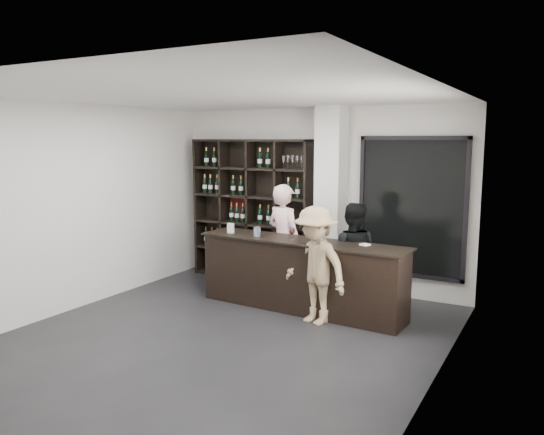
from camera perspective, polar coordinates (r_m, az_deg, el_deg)
The scene contains 12 objects.
floor at distance 6.66m, azimuth -5.29°, elevation -12.82°, with size 5.00×5.50×0.01m, color black.
wine_shelf at distance 9.06m, azimuth -2.23°, elevation 0.81°, with size 2.20×0.35×2.40m, color black, non-canonical shape.
structural_column at distance 8.27m, azimuth 6.33°, elevation 1.77°, with size 0.40×0.40×2.90m, color silver.
glass_panel at distance 8.10m, azimuth 14.78°, elevation 1.04°, with size 1.60×0.08×2.10m.
tasting_counter at distance 7.51m, azimuth 3.12°, elevation -6.19°, with size 3.08×0.64×1.01m.
taster_pink at distance 8.03m, azimuth 1.31°, elevation -2.57°, with size 0.63×0.42×1.74m, color beige.
taster_black at distance 7.60m, azimuth 8.60°, elevation -4.14°, with size 0.74×0.58×1.53m, color black.
customer at distance 6.95m, azimuth 4.71°, elevation -5.16°, with size 1.00×0.58×1.55m, color #9B815D.
wine_glass at distance 7.35m, azimuth 2.16°, elevation -1.69°, with size 0.08×0.08×0.20m, color white, non-canonical shape.
spit_cup at distance 7.65m, azimuth -1.62°, elevation -1.55°, with size 0.10×0.10×0.13m, color #A3B3C4.
napkin_stack at distance 7.12m, azimuth 9.97°, elevation -2.90°, with size 0.11×0.11×0.02m, color white.
card_stand at distance 7.94m, azimuth -4.48°, elevation -1.16°, with size 0.10×0.05×0.15m, color white.
Camera 1 is at (3.53, -5.10, 2.41)m, focal length 35.00 mm.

